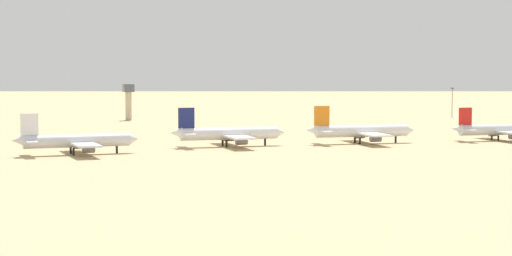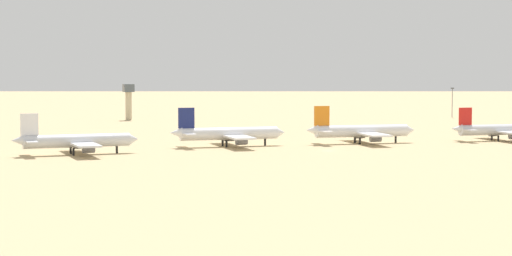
# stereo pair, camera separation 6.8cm
# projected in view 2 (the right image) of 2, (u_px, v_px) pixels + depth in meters

# --- Properties ---
(ground) EXTENTS (4000.00, 4000.00, 0.00)m
(ground) POSITION_uv_depth(u_px,v_px,m) (328.00, 151.00, 308.43)
(ground) COLOR tan
(ridge_center) EXTENTS (336.08, 328.32, 75.84)m
(ridge_center) POSITION_uv_depth(u_px,v_px,m) (36.00, 58.00, 1333.01)
(ridge_center) COLOR gray
(ridge_center) RESTS_ON ground
(ridge_east) EXTENTS (397.32, 356.92, 98.12)m
(ridge_east) POSITION_uv_depth(u_px,v_px,m) (205.00, 49.00, 1298.43)
(ridge_east) COLOR gray
(ridge_east) RESTS_ON ground
(ridge_far_east) EXTENTS (306.95, 223.30, 130.44)m
(ridge_far_east) POSITION_uv_depth(u_px,v_px,m) (367.00, 42.00, 1526.39)
(ridge_far_east) COLOR gray
(ridge_far_east) RESTS_ON ground
(parked_jet_white_2) EXTENTS (39.69, 33.23, 13.14)m
(parked_jet_white_2) POSITION_uv_depth(u_px,v_px,m) (76.00, 141.00, 294.73)
(parked_jet_white_2) COLOR silver
(parked_jet_white_2) RESTS_ON ground
(parked_jet_navy_3) EXTENTS (41.01, 34.47, 13.55)m
(parked_jet_navy_3) POSITION_uv_depth(u_px,v_px,m) (228.00, 134.00, 323.95)
(parked_jet_navy_3) COLOR white
(parked_jet_navy_3) RESTS_ON ground
(parked_jet_orange_4) EXTENTS (41.09, 34.74, 13.57)m
(parked_jet_orange_4) POSITION_uv_depth(u_px,v_px,m) (361.00, 131.00, 336.43)
(parked_jet_orange_4) COLOR white
(parked_jet_orange_4) RESTS_ON ground
(parked_jet_red_5) EXTENTS (37.65, 31.77, 12.43)m
(parked_jet_red_5) POSITION_uv_depth(u_px,v_px,m) (498.00, 130.00, 348.91)
(parked_jet_red_5) COLOR silver
(parked_jet_red_5) RESTS_ON ground
(control_tower) EXTENTS (5.20, 5.20, 18.25)m
(control_tower) POSITION_uv_depth(u_px,v_px,m) (129.00, 98.00, 480.81)
(control_tower) COLOR #C6B793
(control_tower) RESTS_ON ground
(light_pole_west) EXTENTS (1.80, 0.50, 15.86)m
(light_pole_west) POSITION_uv_depth(u_px,v_px,m) (452.00, 100.00, 503.54)
(light_pole_west) COLOR #59595E
(light_pole_west) RESTS_ON ground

